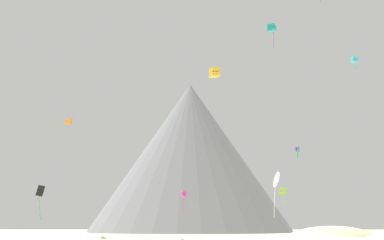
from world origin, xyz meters
name	(u,v)px	position (x,y,z in m)	size (l,w,h in m)	color
bush_far_left	(102,240)	(-12.99, 15.24, 0.46)	(2.50, 2.50, 0.92)	#477238
rock_massif	(184,163)	(-8.04, 106.66, 21.02)	(70.82, 68.76, 46.83)	slate
kite_gold_mid	(215,72)	(-0.17, 29.18, 24.38)	(1.81, 1.78, 1.48)	gold
kite_magenta_low	(184,194)	(-5.90, 56.05, 8.08)	(1.25, 1.21, 4.96)	#D1339E
kite_indigo_mid	(297,149)	(16.42, 52.41, 16.48)	(0.90, 0.95, 0.86)	#5138B2
kite_cyan_high	(355,60)	(23.04, 35.58, 28.56)	(0.92, 0.96, 2.93)	#33BCDB
kite_orange_mid	(69,122)	(-26.94, 46.11, 20.85)	(1.18, 1.24, 1.19)	orange
kite_lime_low	(283,191)	(13.86, 56.16, 8.68)	(1.70, 1.70, 3.74)	#8CD133
kite_black_low	(40,194)	(-25.58, 30.23, 6.45)	(1.23, 0.46, 5.00)	black
kite_green_mid	(297,153)	(14.90, 45.42, 14.67)	(1.09, 2.14, 2.13)	green
kite_white_low	(275,180)	(8.94, 33.77, 8.80)	(1.39, 2.62, 6.95)	white
kite_teal_high	(272,28)	(11.22, 44.87, 38.55)	(1.87, 1.89, 4.81)	teal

